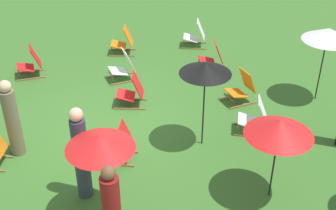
# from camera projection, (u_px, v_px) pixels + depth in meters

# --- Properties ---
(ground_plane) EXTENTS (40.00, 40.00, 0.00)m
(ground_plane) POSITION_uv_depth(u_px,v_px,m) (115.00, 127.00, 10.20)
(ground_plane) COLOR #386B28
(deckchair_1) EXTENTS (0.54, 0.80, 0.83)m
(deckchair_1) POSITION_uv_depth(u_px,v_px,m) (213.00, 58.00, 12.38)
(deckchair_1) COLOR olive
(deckchair_1) RESTS_ON ground
(deckchair_2) EXTENTS (0.68, 0.87, 0.83)m
(deckchair_2) POSITION_uv_depth(u_px,v_px,m) (242.00, 88.00, 10.96)
(deckchair_2) COLOR olive
(deckchair_2) RESTS_ON ground
(deckchair_4) EXTENTS (0.67, 0.86, 0.83)m
(deckchair_4) POSITION_uv_depth(u_px,v_px,m) (255.00, 118.00, 9.86)
(deckchair_4) COLOR olive
(deckchair_4) RESTS_ON ground
(deckchair_6) EXTENTS (0.61, 0.84, 0.83)m
(deckchair_6) POSITION_uv_depth(u_px,v_px,m) (196.00, 35.00, 13.70)
(deckchair_6) COLOR olive
(deckchair_6) RESTS_ON ground
(deckchair_9) EXTENTS (0.65, 0.85, 0.83)m
(deckchair_9) POSITION_uv_depth(u_px,v_px,m) (119.00, 144.00, 9.06)
(deckchair_9) COLOR olive
(deckchair_9) RESTS_ON ground
(deckchair_10) EXTENTS (0.65, 0.86, 0.83)m
(deckchair_10) POSITION_uv_depth(u_px,v_px,m) (123.00, 67.00, 11.92)
(deckchair_10) COLOR olive
(deckchair_10) RESTS_ON ground
(deckchair_12) EXTENTS (0.57, 0.82, 0.83)m
(deckchair_12) POSITION_uv_depth(u_px,v_px,m) (124.00, 42.00, 13.28)
(deckchair_12) COLOR olive
(deckchair_12) RESTS_ON ground
(deckchair_13) EXTENTS (0.60, 0.83, 0.83)m
(deckchair_13) POSITION_uv_depth(u_px,v_px,m) (31.00, 63.00, 12.09)
(deckchair_13) COLOR olive
(deckchair_13) RESTS_ON ground
(deckchair_14) EXTENTS (0.59, 0.83, 0.83)m
(deckchair_14) POSITION_uv_depth(u_px,v_px,m) (132.00, 92.00, 10.82)
(deckchair_14) COLOR olive
(deckchair_14) RESTS_ON ground
(umbrella_0) EXTENTS (1.18, 1.18, 1.66)m
(umbrella_0) POSITION_uv_depth(u_px,v_px,m) (279.00, 128.00, 7.55)
(umbrella_0) COLOR black
(umbrella_0) RESTS_ON ground
(umbrella_2) EXTENTS (1.04, 1.04, 1.91)m
(umbrella_2) POSITION_uv_depth(u_px,v_px,m) (205.00, 69.00, 8.75)
(umbrella_2) COLOR black
(umbrella_2) RESTS_ON ground
(umbrella_3) EXTENTS (1.13, 1.13, 1.72)m
(umbrella_3) POSITION_uv_depth(u_px,v_px,m) (100.00, 142.00, 7.07)
(umbrella_3) COLOR black
(umbrella_3) RESTS_ON ground
(umbrella_4) EXTENTS (1.15, 1.15, 1.86)m
(umbrella_4) POSITION_uv_depth(u_px,v_px,m) (328.00, 34.00, 10.36)
(umbrella_4) COLOR black
(umbrella_4) RESTS_ON ground
(person_0) EXTENTS (0.40, 0.40, 1.70)m
(person_0) POSITION_uv_depth(u_px,v_px,m) (12.00, 120.00, 9.00)
(person_0) COLOR #72664C
(person_0) RESTS_ON ground
(person_1) EXTENTS (0.36, 0.36, 1.87)m
(person_1) POSITION_uv_depth(u_px,v_px,m) (81.00, 155.00, 7.89)
(person_1) COLOR #333847
(person_1) RESTS_ON ground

